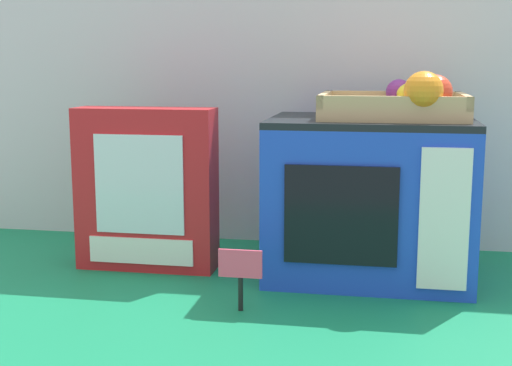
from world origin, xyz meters
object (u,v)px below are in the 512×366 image
at_px(food_groups_crate, 402,104).
at_px(price_sign, 240,270).
at_px(cookie_set_box, 146,189).
at_px(toy_microwave, 369,198).

height_order(food_groups_crate, price_sign, food_groups_crate).
distance_m(food_groups_crate, price_sign, 0.42).
xyz_separation_m(food_groups_crate, cookie_set_box, (-0.47, -0.03, -0.16)).
height_order(toy_microwave, price_sign, toy_microwave).
bearing_deg(cookie_set_box, price_sign, -42.14).
xyz_separation_m(toy_microwave, food_groups_crate, (0.05, -0.00, 0.17)).
xyz_separation_m(toy_microwave, price_sign, (-0.19, -0.23, -0.08)).
bearing_deg(toy_microwave, food_groups_crate, -2.90).
xyz_separation_m(food_groups_crate, price_sign, (-0.25, -0.23, -0.25)).
distance_m(toy_microwave, cookie_set_box, 0.42).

